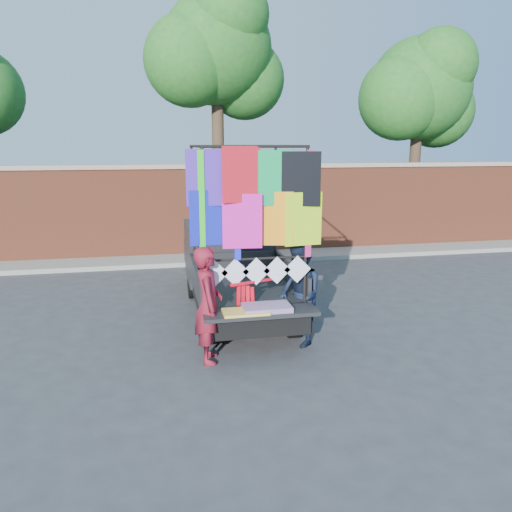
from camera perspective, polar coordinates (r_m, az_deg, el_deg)
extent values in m
plane|color=#38383A|center=(7.83, -3.63, -11.06)|extent=(90.00, 90.00, 0.00)
cube|color=brown|center=(14.26, -7.62, 4.90)|extent=(30.00, 0.35, 2.50)
cube|color=tan|center=(14.15, -7.77, 10.12)|extent=(30.00, 0.45, 0.12)
cube|color=gray|center=(13.79, -7.27, -0.39)|extent=(30.00, 1.20, 0.12)
cylinder|color=#38281C|center=(15.43, -4.33, 11.07)|extent=(0.36, 0.36, 5.46)
sphere|color=#1C631E|center=(15.66, -4.54, 22.55)|extent=(3.20, 3.20, 3.20)
sphere|color=#1C631E|center=(16.08, -1.29, 19.52)|extent=(2.40, 2.40, 2.40)
sphere|color=#1C631E|center=(15.23, -7.57, 21.29)|extent=(2.60, 2.60, 2.60)
sphere|color=#1C631E|center=(15.28, -3.04, 25.81)|extent=(2.20, 2.20, 2.20)
cylinder|color=#38281C|center=(17.50, 17.60, 9.21)|extent=(0.36, 0.36, 4.55)
sphere|color=#1C631E|center=(17.57, 18.19, 17.69)|extent=(3.20, 3.20, 3.20)
sphere|color=#1C631E|center=(18.31, 19.95, 15.30)|extent=(2.40, 2.40, 2.40)
sphere|color=#1C631E|center=(16.90, 16.17, 16.94)|extent=(2.60, 2.60, 2.60)
sphere|color=#1C631E|center=(17.28, 20.30, 19.82)|extent=(2.20, 2.20, 2.20)
cylinder|color=black|center=(10.50, -7.19, -3.12)|extent=(0.21, 0.62, 0.62)
cylinder|color=black|center=(8.10, -5.78, -7.90)|extent=(0.21, 0.62, 0.62)
cylinder|color=black|center=(10.70, 0.63, -2.73)|extent=(0.21, 0.62, 0.62)
cylinder|color=black|center=(8.36, 4.29, -7.21)|extent=(0.21, 0.62, 0.62)
cube|color=black|center=(9.29, -2.08, -4.11)|extent=(1.59, 3.93, 0.28)
cube|color=black|center=(8.55, -1.32, -3.76)|extent=(1.68, 2.15, 0.09)
cube|color=black|center=(8.39, -6.87, -2.70)|extent=(0.06, 2.15, 0.42)
cube|color=black|center=(8.67, 4.04, -2.14)|extent=(0.06, 2.15, 0.42)
cube|color=black|center=(9.50, -2.46, -0.80)|extent=(1.68, 0.06, 0.42)
cube|color=black|center=(10.37, -3.25, 0.59)|extent=(1.68, 1.50, 1.17)
cube|color=#8C9EAD|center=(9.89, -2.93, 2.21)|extent=(1.50, 0.06, 0.51)
cube|color=#8C9EAD|center=(11.01, -3.80, 2.29)|extent=(1.50, 0.09, 0.65)
cube|color=black|center=(11.41, -3.99, 0.50)|extent=(1.64, 0.84, 0.51)
cube|color=black|center=(7.32, 0.51, -6.45)|extent=(1.68, 0.51, 0.06)
cube|color=black|center=(7.64, 0.17, -8.46)|extent=(1.73, 0.14, 0.17)
cylinder|color=black|center=(7.22, -5.98, 3.03)|extent=(0.05, 0.05, 2.34)
cylinder|color=black|center=(9.16, -7.20, 5.03)|extent=(0.05, 0.05, 2.34)
cylinder|color=black|center=(7.52, 5.74, 3.42)|extent=(0.05, 0.05, 2.34)
cylinder|color=black|center=(9.40, 2.20, 5.31)|extent=(0.05, 0.05, 2.34)
cylinder|color=black|center=(7.24, 0.00, 12.42)|extent=(1.59, 0.04, 0.04)
cylinder|color=black|center=(9.17, -2.51, 12.45)|extent=(1.59, 0.04, 0.04)
cylinder|color=black|center=(8.10, -6.88, 12.35)|extent=(0.04, 2.01, 0.04)
cylinder|color=black|center=(8.37, 3.89, 12.42)|extent=(0.04, 2.01, 0.04)
cylinder|color=black|center=(7.43, 0.00, -0.31)|extent=(1.59, 0.04, 0.04)
cube|color=#4A24B8|center=(7.13, -5.58, 8.97)|extent=(0.58, 0.01, 0.79)
cube|color=red|center=(7.15, -1.77, 9.04)|extent=(0.58, 0.01, 0.79)
cube|color=#0BA550|center=(7.28, 1.85, 9.10)|extent=(0.58, 0.01, 0.79)
cube|color=black|center=(7.37, 5.51, 9.09)|extent=(0.58, 0.01, 0.79)
cube|color=#1621CA|center=(7.19, -5.47, 4.13)|extent=(0.58, 0.01, 0.79)
cube|color=#F31BB3|center=(7.22, -1.74, 4.21)|extent=(0.58, 0.01, 0.79)
cube|color=orange|center=(7.35, 1.82, 4.36)|extent=(0.58, 0.01, 0.79)
cube|color=#BCF81A|center=(7.43, 5.41, 4.41)|extent=(0.58, 0.01, 0.79)
cube|color=#24E61C|center=(7.14, -6.24, 5.57)|extent=(0.09, 0.01, 1.59)
cube|color=#CC2271|center=(7.45, 6.09, 5.87)|extent=(0.09, 0.01, 1.59)
cube|color=#1B22F4|center=(7.20, -2.14, 5.70)|extent=(0.09, 0.01, 1.59)
cube|color=white|center=(7.35, -4.83, -2.00)|extent=(0.42, 0.01, 0.42)
cube|color=white|center=(7.39, -2.38, -1.89)|extent=(0.42, 0.01, 0.42)
cube|color=white|center=(7.44, 0.04, -1.76)|extent=(0.42, 0.01, 0.42)
cube|color=white|center=(7.51, 2.42, -1.64)|extent=(0.42, 0.01, 0.42)
cube|color=white|center=(7.59, 4.75, -1.52)|extent=(0.42, 0.01, 0.42)
cube|color=#EF355F|center=(7.32, 1.23, -5.92)|extent=(0.70, 0.42, 0.07)
cube|color=#FBD14F|center=(7.20, -1.21, -6.39)|extent=(0.65, 0.37, 0.04)
imported|color=maroon|center=(7.31, -5.47, -5.57)|extent=(0.46, 0.66, 1.73)
imported|color=black|center=(7.93, 4.98, -4.46)|extent=(0.71, 0.86, 1.63)
cube|color=red|center=(7.51, -0.03, -2.92)|extent=(0.82, 0.32, 0.04)
cube|color=red|center=(7.52, -2.03, -5.06)|extent=(0.05, 0.02, 0.50)
cube|color=red|center=(7.54, -1.48, -5.17)|extent=(0.05, 0.02, 0.50)
cube|color=red|center=(7.55, -0.94, -5.29)|extent=(0.05, 0.02, 0.50)
cube|color=red|center=(7.57, -0.40, -5.40)|extent=(0.05, 0.02, 0.50)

